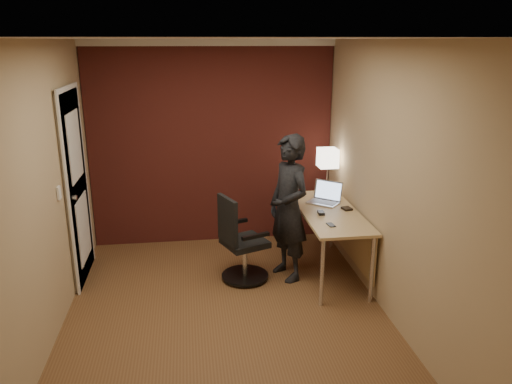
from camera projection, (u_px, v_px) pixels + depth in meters
room at (190, 142)px, 5.69m from camera, size 4.00×4.00×4.00m
desk at (335, 221)px, 5.41m from camera, size 0.60×1.50×0.73m
desk_lamp at (328, 159)px, 5.89m from camera, size 0.22×0.22×0.54m
laptop at (326, 197)px, 5.63m from camera, size 0.42×0.41×0.23m
mouse at (321, 213)px, 5.24m from camera, size 0.06×0.10×0.03m
phone at (331, 225)px, 4.93m from camera, size 0.08×0.12×0.01m
wallet at (347, 209)px, 5.39m from camera, size 0.11×0.13×0.02m
office_chair at (240, 245)px, 5.28m from camera, size 0.55×0.59×0.93m
person at (289, 208)px, 5.26m from camera, size 0.56×0.67×1.57m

